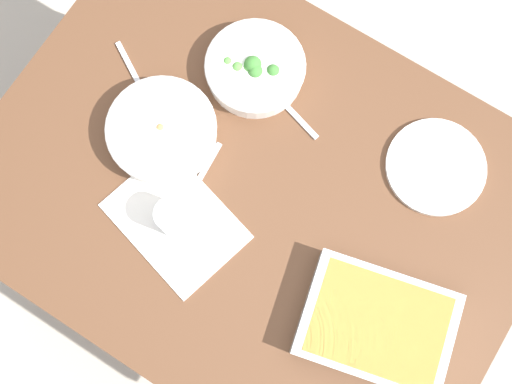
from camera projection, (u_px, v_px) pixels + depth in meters
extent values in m
plane|color=#B2A899|center=(256.00, 242.00, 2.10)|extent=(6.00, 6.00, 0.00)
cube|color=brown|center=(256.00, 194.00, 1.40)|extent=(1.20, 0.90, 0.04)
cylinder|color=brown|center=(495.00, 209.00, 1.77)|extent=(0.06, 0.06, 0.70)
cylinder|color=brown|center=(173.00, 20.00, 1.90)|extent=(0.06, 0.06, 0.70)
cylinder|color=brown|center=(15.00, 238.00, 1.75)|extent=(0.06, 0.06, 0.70)
cube|color=silver|center=(176.00, 221.00, 1.36)|extent=(0.32, 0.27, 0.00)
cylinder|color=silver|center=(163.00, 130.00, 1.38)|extent=(0.23, 0.23, 0.05)
torus|color=silver|center=(162.00, 127.00, 1.36)|extent=(0.24, 0.24, 0.01)
cylinder|color=#B2844C|center=(163.00, 130.00, 1.38)|extent=(0.19, 0.19, 0.03)
sphere|color=#C66633|center=(157.00, 147.00, 1.35)|extent=(0.01, 0.01, 0.01)
sphere|color=silver|center=(156.00, 134.00, 1.36)|extent=(0.02, 0.02, 0.02)
sphere|color=#B2844C|center=(161.00, 127.00, 1.36)|extent=(0.02, 0.02, 0.02)
sphere|color=#C66633|center=(148.00, 129.00, 1.36)|extent=(0.02, 0.02, 0.02)
sphere|color=#B2844C|center=(140.00, 113.00, 1.37)|extent=(0.02, 0.02, 0.02)
cylinder|color=silver|center=(255.00, 69.00, 1.42)|extent=(0.22, 0.22, 0.05)
torus|color=silver|center=(255.00, 65.00, 1.40)|extent=(0.23, 0.23, 0.01)
cylinder|color=#8CB272|center=(255.00, 69.00, 1.41)|extent=(0.18, 0.18, 0.02)
sphere|color=#3D7A33|center=(255.00, 71.00, 1.39)|extent=(0.03, 0.03, 0.03)
sphere|color=#478C38|center=(249.00, 68.00, 1.40)|extent=(0.02, 0.02, 0.02)
sphere|color=#569E42|center=(237.00, 67.00, 1.40)|extent=(0.02, 0.02, 0.02)
sphere|color=#3D7A33|center=(273.00, 71.00, 1.39)|extent=(0.03, 0.03, 0.03)
sphere|color=#569E42|center=(228.00, 62.00, 1.40)|extent=(0.02, 0.02, 0.02)
sphere|color=#3D7A33|center=(253.00, 65.00, 1.39)|extent=(0.04, 0.04, 0.04)
cube|color=silver|center=(377.00, 325.00, 1.29)|extent=(0.34, 0.28, 0.06)
cube|color=gold|center=(378.00, 324.00, 1.28)|extent=(0.30, 0.25, 0.04)
cylinder|color=#B2BCC6|center=(173.00, 217.00, 1.32)|extent=(0.07, 0.07, 0.08)
cylinder|color=black|center=(174.00, 219.00, 1.34)|extent=(0.06, 0.06, 0.05)
cylinder|color=silver|center=(436.00, 167.00, 1.39)|extent=(0.22, 0.22, 0.01)
cube|color=silver|center=(131.00, 68.00, 1.44)|extent=(0.13, 0.08, 0.01)
ellipsoid|color=silver|center=(147.00, 98.00, 1.42)|extent=(0.05, 0.04, 0.01)
cube|color=silver|center=(296.00, 116.00, 1.42)|extent=(0.14, 0.05, 0.01)
ellipsoid|color=silver|center=(270.00, 88.00, 1.43)|extent=(0.05, 0.04, 0.01)
cube|color=silver|center=(204.00, 171.00, 1.39)|extent=(0.02, 0.14, 0.01)
ellipsoid|color=silver|center=(185.00, 204.00, 1.37)|extent=(0.03, 0.04, 0.01)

